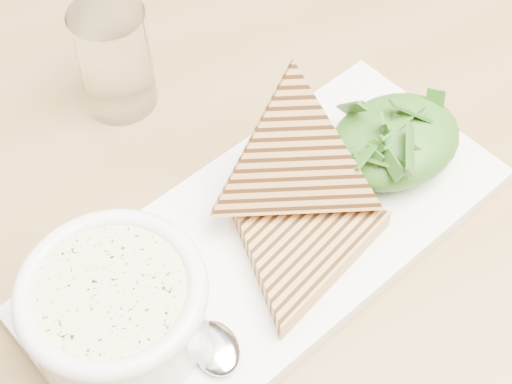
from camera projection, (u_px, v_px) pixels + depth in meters
table_top at (315, 258)px, 0.63m from camera, size 1.33×0.94×0.04m
table_leg_br at (448, 47)px, 1.30m from camera, size 0.06×0.06×0.68m
platter at (270, 241)px, 0.61m from camera, size 0.40×0.22×0.02m
soup_bowl at (118, 314)px, 0.53m from camera, size 0.12×0.12×0.05m
soup at (111, 293)px, 0.51m from camera, size 0.10×0.10×0.01m
bowl_rim at (111, 291)px, 0.51m from camera, size 0.13×0.13×0.01m
sandwich_flat at (299, 245)px, 0.59m from camera, size 0.18×0.18×0.02m
sandwich_lean at (295, 162)px, 0.58m from camera, size 0.21×0.22×0.17m
salad_base at (395, 141)px, 0.63m from camera, size 0.11×0.09×0.04m
arugula_pile at (396, 137)px, 0.63m from camera, size 0.11×0.10×0.05m
spoon_bowl at (216, 348)px, 0.54m from camera, size 0.04×0.05×0.01m
glass_near at (114, 59)px, 0.67m from camera, size 0.06×0.06×0.10m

